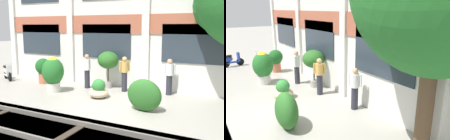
% 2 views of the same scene
% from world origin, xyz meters
% --- Properties ---
extents(ground_plane, '(80.00, 80.00, 0.00)m').
position_xyz_m(ground_plane, '(0.00, 0.00, 0.00)').
color(ground_plane, '#9E998E').
extents(apartment_facade, '(17.47, 0.64, 7.13)m').
position_xyz_m(apartment_facade, '(-0.00, 3.17, 3.56)').
color(apartment_facade, silver).
rests_on(apartment_facade, ground).
extents(potted_plant_stone_basin, '(1.00, 1.00, 1.64)m').
position_xyz_m(potted_plant_stone_basin, '(-3.60, 0.55, 0.93)').
color(potted_plant_stone_basin, beige).
rests_on(potted_plant_stone_basin, ground).
extents(potted_plant_tall_urn, '(1.02, 1.02, 1.81)m').
position_xyz_m(potted_plant_tall_urn, '(-1.73, 2.40, 1.32)').
color(potted_plant_tall_urn, gray).
rests_on(potted_plant_tall_urn, ground).
extents(potted_plant_fluted_column, '(0.83, 0.83, 1.33)m').
position_xyz_m(potted_plant_fluted_column, '(-5.29, 1.77, 0.78)').
color(potted_plant_fluted_column, '#B76647').
rests_on(potted_plant_fluted_column, ground).
extents(potted_plant_wide_bowl, '(0.84, 0.84, 0.81)m').
position_xyz_m(potted_plant_wide_bowl, '(-1.24, 0.65, 0.33)').
color(potted_plant_wide_bowl, tan).
rests_on(potted_plant_wide_bowl, ground).
extents(scooter_near_curb, '(0.50, 1.38, 0.98)m').
position_xyz_m(scooter_near_curb, '(-8.11, -0.21, 0.44)').
color(scooter_near_curb, black).
rests_on(scooter_near_curb, ground).
extents(scooter_second_parked, '(1.27, 0.78, 0.98)m').
position_xyz_m(scooter_second_parked, '(-7.77, 1.55, 0.44)').
color(scooter_second_parked, black).
rests_on(scooter_second_parked, ground).
extents(resident_by_doorway, '(0.42, 0.38, 1.67)m').
position_xyz_m(resident_by_doorway, '(-2.64, 1.93, 0.89)').
color(resident_by_doorway, '#282833').
rests_on(resident_by_doorway, ground).
extents(resident_watching_tracks, '(0.37, 0.43, 1.63)m').
position_xyz_m(resident_watching_tracks, '(-0.73, 2.14, 0.87)').
color(resident_watching_tracks, '#282833').
rests_on(resident_watching_tracks, ground).
extents(resident_near_plants, '(0.46, 0.34, 1.60)m').
position_xyz_m(resident_near_plants, '(1.27, 2.49, 0.86)').
color(resident_near_plants, '#282833').
rests_on(resident_near_plants, ground).
extents(topiary_hedge, '(1.43, 0.91, 1.15)m').
position_xyz_m(topiary_hedge, '(1.08, -0.10, 0.57)').
color(topiary_hedge, '#286023').
rests_on(topiary_hedge, ground).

